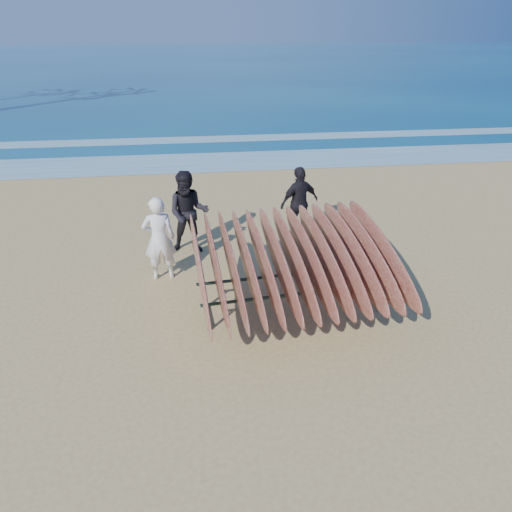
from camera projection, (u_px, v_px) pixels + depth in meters
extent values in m
plane|color=tan|center=(262.00, 331.00, 7.38)|extent=(120.00, 120.00, 0.00)
plane|color=navy|center=(200.00, 61.00, 55.82)|extent=(160.00, 160.00, 0.00)
plane|color=white|center=(223.00, 161.00, 16.18)|extent=(160.00, 160.00, 0.00)
plane|color=white|center=(218.00, 139.00, 19.27)|extent=(160.00, 160.00, 0.00)
cylinder|color=#1C2E25|center=(209.00, 318.00, 7.26)|extent=(0.06, 0.06, 0.50)
cylinder|color=#1C2E25|center=(380.00, 297.00, 7.82)|extent=(0.06, 0.06, 0.50)
cylinder|color=#1C2E25|center=(204.00, 296.00, 7.83)|extent=(0.06, 0.06, 0.50)
cylinder|color=#1C2E25|center=(364.00, 278.00, 8.39)|extent=(0.06, 0.06, 0.50)
cylinder|color=#1C2E25|center=(298.00, 294.00, 7.43)|extent=(3.19, 0.33, 0.06)
cylinder|color=#1C2E25|center=(288.00, 275.00, 7.99)|extent=(3.19, 0.33, 0.06)
cylinder|color=#1C2E25|center=(207.00, 315.00, 7.62)|extent=(0.10, 0.65, 0.04)
cylinder|color=#1C2E25|center=(371.00, 295.00, 8.18)|extent=(0.10, 0.65, 0.04)
ellipsoid|color=#650707|center=(200.00, 269.00, 7.20)|extent=(0.34, 3.03, 1.26)
ellipsoid|color=#650707|center=(216.00, 267.00, 7.25)|extent=(0.34, 3.03, 1.26)
ellipsoid|color=#650707|center=(232.00, 266.00, 7.30)|extent=(0.34, 3.03, 1.26)
ellipsoid|color=#650707|center=(248.00, 264.00, 7.35)|extent=(0.34, 3.03, 1.26)
ellipsoid|color=#650707|center=(263.00, 262.00, 7.40)|extent=(0.34, 3.03, 1.26)
ellipsoid|color=#650707|center=(279.00, 261.00, 7.44)|extent=(0.34, 3.03, 1.26)
ellipsoid|color=#650707|center=(294.00, 259.00, 7.49)|extent=(0.34, 3.03, 1.26)
ellipsoid|color=#650707|center=(309.00, 258.00, 7.54)|extent=(0.34, 3.03, 1.26)
ellipsoid|color=#650707|center=(324.00, 256.00, 7.59)|extent=(0.34, 3.03, 1.26)
ellipsoid|color=#650707|center=(338.00, 255.00, 7.64)|extent=(0.34, 3.03, 1.26)
ellipsoid|color=#650707|center=(353.00, 253.00, 7.69)|extent=(0.34, 3.03, 1.26)
ellipsoid|color=#650707|center=(367.00, 252.00, 7.74)|extent=(0.34, 3.03, 1.26)
ellipsoid|color=#650707|center=(381.00, 250.00, 7.79)|extent=(0.34, 3.03, 1.26)
imported|color=white|center=(159.00, 239.00, 8.53)|extent=(0.64, 0.46, 1.66)
imported|color=black|center=(189.00, 213.00, 9.52)|extent=(0.90, 0.72, 1.78)
imported|color=black|center=(299.00, 203.00, 10.24)|extent=(1.04, 0.73, 1.64)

